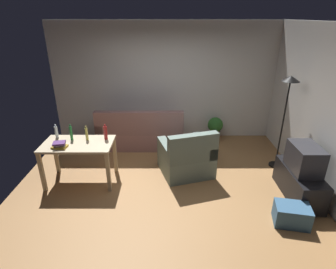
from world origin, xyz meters
name	(u,v)px	position (x,y,z in m)	size (l,w,h in m)	color
ground_plane	(163,184)	(0.00, 0.00, -0.01)	(5.20, 4.40, 0.02)	#9E7042
wall_rear	(163,82)	(0.00, 2.20, 1.35)	(5.20, 0.10, 2.70)	silver
wall_right	(324,113)	(2.60, 0.00, 1.35)	(0.10, 4.40, 2.70)	silver
couch	(140,133)	(-0.54, 1.59, 0.31)	(1.90, 0.84, 0.92)	#996B66
tv_stand	(298,183)	(2.25, -0.34, 0.24)	(0.44, 1.10, 0.48)	black
tv	(304,158)	(2.25, -0.34, 0.70)	(0.41, 0.60, 0.44)	#2D2D33
torchiere_lamp	(286,97)	(2.25, 0.65, 1.41)	(0.32, 0.32, 1.81)	black
desk	(77,149)	(-1.48, 0.11, 0.65)	(1.20, 0.71, 0.76)	#C6B28E
potted_plant	(214,127)	(1.21, 1.90, 0.33)	(0.36, 0.36, 0.57)	brown
armchair	(186,158)	(0.44, 0.37, 0.32)	(1.10, 1.06, 0.92)	slate
storage_box	(291,214)	(1.87, -1.01, 0.15)	(0.48, 0.34, 0.30)	#386084
bottle_clear	(55,132)	(-1.92, 0.35, 0.87)	(0.05, 0.05, 0.25)	silver
bottle_green	(70,133)	(-1.62, 0.24, 0.89)	(0.05, 0.05, 0.29)	#1E722D
bottle_squat	(86,134)	(-1.34, 0.23, 0.88)	(0.05, 0.05, 0.26)	#BCB24C
bottle_red	(105,133)	(-1.02, 0.27, 0.89)	(0.06, 0.06, 0.28)	#AD2323
book_stack	(58,145)	(-1.72, -0.07, 0.81)	(0.26, 0.20, 0.10)	#B7932D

